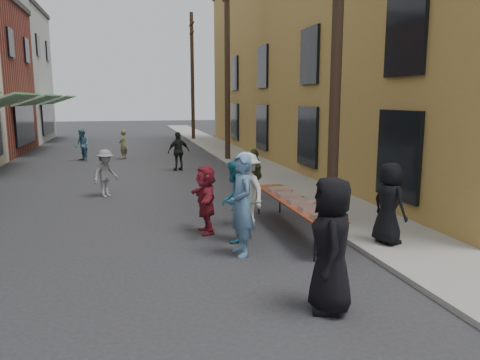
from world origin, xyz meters
name	(u,v)px	position (x,y,z in m)	size (l,w,h in m)	color
ground	(162,285)	(0.00, 0.00, 0.00)	(120.00, 120.00, 0.00)	#28282B
sidewalk	(242,159)	(5.00, 15.00, 0.05)	(2.20, 60.00, 0.10)	gray
building_ochre	(368,57)	(11.10, 14.00, 5.00)	(10.00, 28.00, 10.00)	olive
utility_pole_near	(337,31)	(4.30, 3.00, 4.50)	(0.26, 0.26, 9.00)	#2D2116
utility_pole_mid	(227,66)	(4.30, 15.00, 4.50)	(0.26, 0.26, 9.00)	#2D2116
utility_pole_far	(192,78)	(4.30, 27.00, 4.50)	(0.26, 0.26, 9.00)	#2D2116
serving_table	(295,202)	(3.11, 2.35, 0.71)	(0.70, 4.00, 0.75)	maroon
catering_tray_sausage	(325,216)	(3.11, 0.70, 0.79)	(0.50, 0.33, 0.08)	maroon
catering_tray_foil_b	(312,208)	(3.11, 1.35, 0.79)	(0.50, 0.33, 0.08)	#B2B2B7
catering_tray_buns	(300,201)	(3.11, 2.05, 0.79)	(0.50, 0.33, 0.08)	tan
catering_tray_foil_d	(289,195)	(3.11, 2.75, 0.79)	(0.50, 0.33, 0.08)	#B2B2B7
catering_tray_buns_end	(279,189)	(3.11, 3.45, 0.79)	(0.50, 0.33, 0.08)	tan
condiment_jar_a	(321,221)	(2.89, 0.40, 0.79)	(0.07, 0.07, 0.08)	#A57F26
condiment_jar_b	(318,220)	(2.89, 0.50, 0.79)	(0.07, 0.07, 0.08)	#A57F26
condiment_jar_c	(316,218)	(2.89, 0.60, 0.79)	(0.07, 0.07, 0.08)	#A57F26
cup_stack	(341,218)	(3.31, 0.45, 0.81)	(0.08, 0.08, 0.12)	tan
guest_front_a	(331,245)	(2.24, -1.46, 0.96)	(0.94, 0.61, 1.93)	black
guest_front_b	(241,205)	(1.60, 1.18, 0.98)	(0.71, 0.47, 1.96)	#557DA5
guest_front_c	(235,201)	(1.69, 2.07, 0.86)	(0.84, 0.66, 1.73)	teal
guest_front_d	(247,190)	(2.19, 3.06, 0.88)	(1.14, 0.66, 1.77)	white
guest_front_e	(254,174)	(3.21, 6.08, 0.76)	(0.89, 0.37, 1.52)	#44522F
guest_queue_back	(206,199)	(1.19, 2.82, 0.77)	(1.42, 0.45, 1.53)	maroon
server	(389,203)	(4.56, 0.90, 0.92)	(0.80, 0.52, 1.64)	black
passerby_left	(106,173)	(-1.14, 7.47, 0.73)	(0.94, 0.54, 1.45)	gray
passerby_mid	(179,151)	(1.62, 12.29, 0.81)	(0.95, 0.40, 1.63)	black
passerby_right	(123,145)	(-0.66, 16.74, 0.73)	(0.53, 0.35, 1.46)	brown
passerby_far	(82,145)	(-2.58, 16.49, 0.77)	(0.75, 0.58, 1.54)	teal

